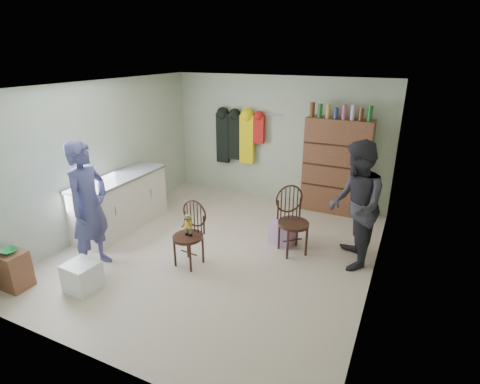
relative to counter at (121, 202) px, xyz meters
The scene contains 13 objects.
ground_plane 2.01m from the counter, ahead, with size 5.00×5.00×0.00m, color beige.
room_walls 2.30m from the counter, 15.25° to the left, with size 5.00×5.00×5.00m.
counter is the anchor object (origin of this frame).
stool 2.02m from the counter, 90.78° to the right, with size 0.36×0.31×0.51m, color brown.
bowl 2.01m from the counter, 90.78° to the right, with size 0.20×0.20×0.05m, color green.
plastic_tub 1.87m from the counter, 64.04° to the right, with size 0.40×0.38×0.38m, color white.
chair_front 1.81m from the counter, 16.20° to the right, with size 0.47×0.47×0.96m.
chair_far 2.98m from the counter, ahead, with size 0.66×0.66×1.05m.
striped_bag 2.83m from the counter, 12.89° to the left, with size 0.36×0.28×0.38m, color pink.
person_left 1.36m from the counter, 64.87° to the right, with size 0.68×0.44×1.86m, color #45477E.
person_right 3.90m from the counter, ahead, with size 0.89×0.70×1.84m, color #2D2B33.
dresser 3.96m from the counter, 35.68° to the left, with size 1.20×0.39×2.07m.
coat_rack 2.74m from the counter, 64.76° to the left, with size 1.42×0.12×1.09m.
Camera 1 is at (2.49, -4.54, 2.95)m, focal length 28.00 mm.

